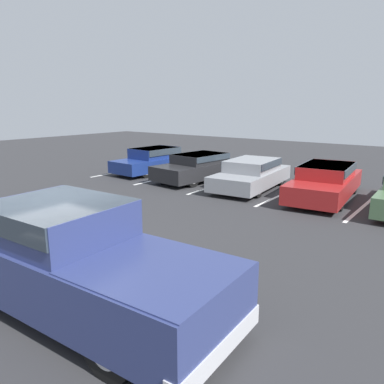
{
  "coord_description": "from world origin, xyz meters",
  "views": [
    {
      "loc": [
        6.15,
        -3.68,
        3.33
      ],
      "look_at": [
        0.15,
        4.24,
        1.0
      ],
      "focal_mm": 35.0,
      "sensor_mm": 36.0,
      "label": 1
    }
  ],
  "objects_px": {
    "parked_sedan_c": "(251,173)",
    "parked_sedan_d": "(326,180)",
    "parked_sedan_a": "(154,159)",
    "wheel_stop_curb": "(187,164)",
    "pickup_truck": "(73,258)",
    "parked_sedan_b": "(199,166)"
  },
  "relations": [
    {
      "from": "parked_sedan_c",
      "to": "wheel_stop_curb",
      "type": "xyz_separation_m",
      "value": [
        -5.69,
        3.09,
        -0.56
      ]
    },
    {
      "from": "parked_sedan_c",
      "to": "parked_sedan_d",
      "type": "xyz_separation_m",
      "value": [
        2.92,
        0.16,
        0.03
      ]
    },
    {
      "from": "pickup_truck",
      "to": "wheel_stop_curb",
      "type": "bearing_deg",
      "value": 117.9
    },
    {
      "from": "pickup_truck",
      "to": "parked_sedan_d",
      "type": "height_order",
      "value": "pickup_truck"
    },
    {
      "from": "parked_sedan_a",
      "to": "parked_sedan_c",
      "type": "relative_size",
      "value": 0.98
    },
    {
      "from": "parked_sedan_a",
      "to": "parked_sedan_d",
      "type": "height_order",
      "value": "parked_sedan_d"
    },
    {
      "from": "parked_sedan_a",
      "to": "pickup_truck",
      "type": "bearing_deg",
      "value": 39.73
    },
    {
      "from": "parked_sedan_a",
      "to": "parked_sedan_d",
      "type": "bearing_deg",
      "value": 91.19
    },
    {
      "from": "parked_sedan_a",
      "to": "parked_sedan_b",
      "type": "distance_m",
      "value": 2.98
    },
    {
      "from": "parked_sedan_b",
      "to": "parked_sedan_c",
      "type": "bearing_deg",
      "value": 92.85
    },
    {
      "from": "pickup_truck",
      "to": "parked_sedan_c",
      "type": "bearing_deg",
      "value": 98.97
    },
    {
      "from": "wheel_stop_curb",
      "to": "parked_sedan_c",
      "type": "bearing_deg",
      "value": -28.54
    },
    {
      "from": "parked_sedan_b",
      "to": "parked_sedan_c",
      "type": "height_order",
      "value": "parked_sedan_b"
    },
    {
      "from": "pickup_truck",
      "to": "parked_sedan_d",
      "type": "xyz_separation_m",
      "value": [
        0.82,
        10.11,
        -0.23
      ]
    },
    {
      "from": "parked_sedan_b",
      "to": "parked_sedan_c",
      "type": "relative_size",
      "value": 1.0
    },
    {
      "from": "parked_sedan_a",
      "to": "wheel_stop_curb",
      "type": "distance_m",
      "value": 2.77
    },
    {
      "from": "parked_sedan_c",
      "to": "wheel_stop_curb",
      "type": "relative_size",
      "value": 2.48
    },
    {
      "from": "pickup_truck",
      "to": "parked_sedan_b",
      "type": "height_order",
      "value": "pickup_truck"
    },
    {
      "from": "pickup_truck",
      "to": "wheel_stop_curb",
      "type": "xyz_separation_m",
      "value": [
        -7.79,
        13.04,
        -0.82
      ]
    },
    {
      "from": "parked_sedan_a",
      "to": "parked_sedan_b",
      "type": "height_order",
      "value": "parked_sedan_a"
    },
    {
      "from": "parked_sedan_a",
      "to": "parked_sedan_c",
      "type": "distance_m",
      "value": 5.7
    },
    {
      "from": "parked_sedan_d",
      "to": "wheel_stop_curb",
      "type": "distance_m",
      "value": 9.11
    }
  ]
}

